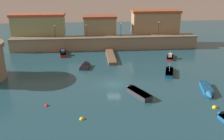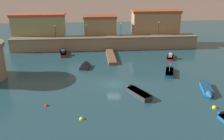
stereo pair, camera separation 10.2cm
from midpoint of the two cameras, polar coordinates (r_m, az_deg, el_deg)
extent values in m
plane|color=#1E4756|center=(48.25, 0.36, -3.25)|extent=(139.97, 139.97, 0.00)
cube|color=gray|center=(71.45, -1.59, 6.02)|extent=(51.28, 3.53, 3.34)
cube|color=#73644F|center=(71.03, -1.60, 7.42)|extent=(51.28, 3.83, 0.24)
cube|color=gray|center=(75.73, -16.13, 9.44)|extent=(14.43, 4.65, 5.41)
cube|color=#A44C35|center=(75.26, -16.36, 11.72)|extent=(15.00, 4.83, 0.70)
cube|color=gray|center=(74.65, -2.78, 9.76)|extent=(9.06, 4.90, 4.64)
cube|color=brown|center=(74.21, -2.81, 11.78)|extent=(9.42, 5.10, 0.70)
cube|color=#A18362|center=(76.99, 9.59, 10.33)|extent=(13.42, 5.02, 5.99)
cube|color=brown|center=(76.50, 9.73, 12.80)|extent=(13.96, 5.22, 0.70)
cube|color=brown|center=(64.22, -0.36, 3.15)|extent=(1.89, 12.40, 0.70)
cylinder|color=#493729|center=(68.73, 0.02, 4.31)|extent=(0.20, 0.20, 0.70)
cylinder|color=#493729|center=(65.77, 0.27, 3.57)|extent=(0.20, 0.20, 0.70)
cylinder|color=#493729|center=(62.82, 0.53, 2.76)|extent=(0.20, 0.20, 0.70)
cylinder|color=#493729|center=(59.89, 0.83, 1.87)|extent=(0.20, 0.20, 0.70)
cylinder|color=black|center=(71.16, -12.64, 8.29)|extent=(0.12, 0.12, 2.98)
sphere|color=#F9D172|center=(70.85, -12.74, 9.59)|extent=(0.32, 0.32, 0.32)
cylinder|color=black|center=(70.56, -5.80, 8.59)|extent=(0.12, 0.12, 3.03)
sphere|color=#F9D172|center=(70.25, -5.85, 9.92)|extent=(0.32, 0.32, 0.32)
cylinder|color=black|center=(71.06, 1.94, 8.88)|extent=(0.12, 0.12, 3.32)
sphere|color=#F9D172|center=(70.72, 1.96, 10.32)|extent=(0.32, 0.32, 0.32)
cylinder|color=black|center=(73.09, 10.31, 8.99)|extent=(0.12, 0.12, 3.55)
sphere|color=#F9D172|center=(72.75, 10.41, 10.47)|extent=(0.32, 0.32, 0.32)
cone|color=#195689|center=(41.07, 22.88, -9.01)|extent=(1.59, 1.27, 1.43)
cube|color=red|center=(67.42, -10.95, 3.64)|extent=(1.88, 5.35, 0.75)
cone|color=red|center=(70.57, -11.00, 4.38)|extent=(1.40, 1.53, 1.26)
cube|color=#690D0B|center=(67.33, -10.97, 3.91)|extent=(1.92, 5.46, 0.08)
cube|color=navy|center=(66.84, -10.98, 4.12)|extent=(1.06, 1.51, 0.65)
cube|color=#99B7C6|center=(67.52, -11.00, 4.31)|extent=(0.82, 0.15, 0.39)
cube|color=red|center=(64.96, 12.82, 2.75)|extent=(2.84, 4.42, 0.50)
cone|color=red|center=(67.48, 12.97, 3.39)|extent=(1.69, 1.58, 1.36)
cube|color=#430D0C|center=(64.90, 12.83, 2.92)|extent=(2.90, 4.50, 0.08)
cube|color=silver|center=(64.58, 12.85, 3.25)|extent=(1.20, 1.30, 0.80)
cylinder|color=#B2B2B7|center=(65.04, 12.90, 3.59)|extent=(0.08, 0.08, 1.29)
cube|color=#333338|center=(43.81, 6.01, -5.31)|extent=(3.75, 5.30, 0.85)
cone|color=#333338|center=(46.13, 3.59, -3.86)|extent=(2.02, 1.95, 1.56)
cube|color=black|center=(43.65, 6.03, -4.86)|extent=(3.82, 5.41, 0.08)
cube|color=#333338|center=(56.85, -6.12, 0.64)|extent=(2.47, 3.52, 0.53)
cone|color=#333338|center=(58.69, -5.68, 1.29)|extent=(1.88, 1.25, 1.73)
cube|color=black|center=(56.78, -6.13, 0.86)|extent=(2.52, 3.59, 0.08)
cube|color=#195689|center=(54.38, 12.63, -0.57)|extent=(3.05, 5.26, 0.72)
cone|color=#195689|center=(57.37, 12.72, 0.52)|extent=(1.81, 1.79, 1.44)
cube|color=#0F284C|center=(54.27, 12.65, -0.26)|extent=(3.11, 5.37, 0.08)
cylinder|color=#B2B2B7|center=(53.99, 12.71, 0.50)|extent=(0.08, 0.08, 1.47)
cube|color=#195689|center=(48.81, 20.30, -3.84)|extent=(2.70, 5.44, 0.73)
cone|color=#195689|center=(45.92, 21.09, -5.48)|extent=(1.76, 1.70, 1.48)
cube|color=#0C1F3D|center=(48.68, 20.34, -3.49)|extent=(2.75, 5.55, 0.08)
sphere|color=red|center=(41.95, -14.48, -7.76)|extent=(0.58, 0.58, 0.58)
sphere|color=yellow|center=(37.40, -6.85, -10.88)|extent=(0.68, 0.68, 0.68)
sphere|color=yellow|center=(43.13, 21.90, -7.84)|extent=(0.78, 0.78, 0.78)
camera|label=1|loc=(0.05, -90.06, -0.02)|focal=40.90mm
camera|label=2|loc=(0.05, 89.94, 0.02)|focal=40.90mm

